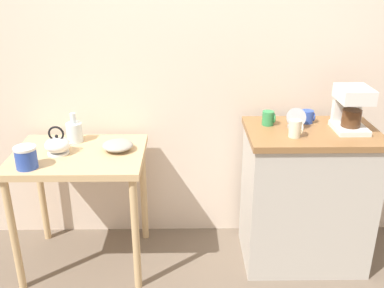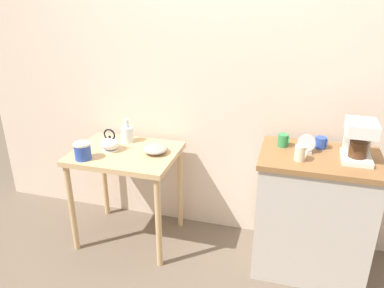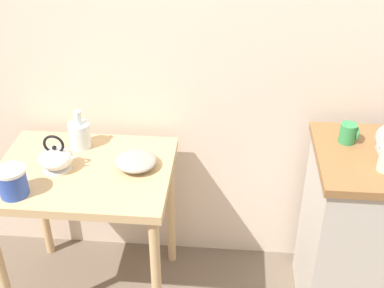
{
  "view_description": "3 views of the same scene",
  "coord_description": "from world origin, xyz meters",
  "px_view_note": "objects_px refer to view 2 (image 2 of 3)",
  "views": [
    {
      "loc": [
        -0.05,
        -2.35,
        1.79
      ],
      "look_at": [
        -0.01,
        -0.02,
        0.83
      ],
      "focal_mm": 40.35,
      "sensor_mm": 36.0,
      "label": 1
    },
    {
      "loc": [
        0.5,
        -2.36,
        1.93
      ],
      "look_at": [
        -0.15,
        -0.07,
        0.92
      ],
      "focal_mm": 35.53,
      "sensor_mm": 36.0,
      "label": 2
    },
    {
      "loc": [
        -0.05,
        -1.77,
        2.04
      ],
      "look_at": [
        -0.21,
        -0.02,
        0.93
      ],
      "focal_mm": 47.17,
      "sensor_mm": 36.0,
      "label": 3
    }
  ],
  "objects_px": {
    "coffee_maker": "(359,138)",
    "table_clock": "(306,145)",
    "glass_carafe_vase": "(127,134)",
    "mug_small_cream": "(301,153)",
    "mug_blue": "(321,143)",
    "bowl_stoneware": "(155,149)",
    "canister_enamel": "(83,151)",
    "mug_tall_green": "(283,140)",
    "teakettle": "(110,143)"
  },
  "relations": [
    {
      "from": "mug_small_cream",
      "to": "teakettle",
      "type": "bearing_deg",
      "value": 176.95
    },
    {
      "from": "bowl_stoneware",
      "to": "teakettle",
      "type": "distance_m",
      "value": 0.34
    },
    {
      "from": "bowl_stoneware",
      "to": "canister_enamel",
      "type": "bearing_deg",
      "value": -152.98
    },
    {
      "from": "coffee_maker",
      "to": "mug_small_cream",
      "type": "relative_size",
      "value": 2.63
    },
    {
      "from": "mug_blue",
      "to": "glass_carafe_vase",
      "type": "bearing_deg",
      "value": 179.05
    },
    {
      "from": "mug_tall_green",
      "to": "table_clock",
      "type": "xyz_separation_m",
      "value": [
        0.15,
        -0.07,
        0.01
      ]
    },
    {
      "from": "bowl_stoneware",
      "to": "canister_enamel",
      "type": "distance_m",
      "value": 0.52
    },
    {
      "from": "coffee_maker",
      "to": "mug_blue",
      "type": "bearing_deg",
      "value": 150.21
    },
    {
      "from": "canister_enamel",
      "to": "mug_small_cream",
      "type": "bearing_deg",
      "value": 4.65
    },
    {
      "from": "glass_carafe_vase",
      "to": "table_clock",
      "type": "height_order",
      "value": "table_clock"
    },
    {
      "from": "bowl_stoneware",
      "to": "canister_enamel",
      "type": "relative_size",
      "value": 1.49
    },
    {
      "from": "glass_carafe_vase",
      "to": "coffee_maker",
      "type": "bearing_deg",
      "value": -5.0
    },
    {
      "from": "mug_tall_green",
      "to": "glass_carafe_vase",
      "type": "bearing_deg",
      "value": 177.07
    },
    {
      "from": "canister_enamel",
      "to": "table_clock",
      "type": "relative_size",
      "value": 0.97
    },
    {
      "from": "teakettle",
      "to": "mug_small_cream",
      "type": "relative_size",
      "value": 1.83
    },
    {
      "from": "bowl_stoneware",
      "to": "table_clock",
      "type": "distance_m",
      "value": 1.07
    },
    {
      "from": "canister_enamel",
      "to": "mug_tall_green",
      "type": "distance_m",
      "value": 1.41
    },
    {
      "from": "glass_carafe_vase",
      "to": "bowl_stoneware",
      "type": "bearing_deg",
      "value": -26.99
    },
    {
      "from": "coffee_maker",
      "to": "table_clock",
      "type": "relative_size",
      "value": 2.05
    },
    {
      "from": "teakettle",
      "to": "mug_blue",
      "type": "xyz_separation_m",
      "value": [
        1.5,
        0.16,
        0.11
      ]
    },
    {
      "from": "mug_blue",
      "to": "mug_tall_green",
      "type": "relative_size",
      "value": 0.95
    },
    {
      "from": "teakettle",
      "to": "mug_small_cream",
      "type": "height_order",
      "value": "mug_small_cream"
    },
    {
      "from": "teakettle",
      "to": "coffee_maker",
      "type": "height_order",
      "value": "coffee_maker"
    },
    {
      "from": "mug_tall_green",
      "to": "table_clock",
      "type": "height_order",
      "value": "table_clock"
    },
    {
      "from": "teakettle",
      "to": "mug_blue",
      "type": "relative_size",
      "value": 2.21
    },
    {
      "from": "mug_tall_green",
      "to": "table_clock",
      "type": "distance_m",
      "value": 0.17
    },
    {
      "from": "canister_enamel",
      "to": "mug_tall_green",
      "type": "relative_size",
      "value": 1.43
    },
    {
      "from": "bowl_stoneware",
      "to": "canister_enamel",
      "type": "xyz_separation_m",
      "value": [
        -0.46,
        -0.23,
        0.03
      ]
    },
    {
      "from": "teakettle",
      "to": "glass_carafe_vase",
      "type": "bearing_deg",
      "value": 74.32
    },
    {
      "from": "bowl_stoneware",
      "to": "mug_blue",
      "type": "relative_size",
      "value": 2.25
    },
    {
      "from": "table_clock",
      "to": "mug_tall_green",
      "type": "bearing_deg",
      "value": 155.21
    },
    {
      "from": "bowl_stoneware",
      "to": "glass_carafe_vase",
      "type": "xyz_separation_m",
      "value": [
        -0.29,
        0.15,
        0.03
      ]
    },
    {
      "from": "coffee_maker",
      "to": "table_clock",
      "type": "height_order",
      "value": "coffee_maker"
    },
    {
      "from": "bowl_stoneware",
      "to": "glass_carafe_vase",
      "type": "bearing_deg",
      "value": 153.01
    },
    {
      "from": "bowl_stoneware",
      "to": "coffee_maker",
      "type": "bearing_deg",
      "value": 0.1
    },
    {
      "from": "mug_blue",
      "to": "teakettle",
      "type": "bearing_deg",
      "value": -173.73
    },
    {
      "from": "canister_enamel",
      "to": "coffee_maker",
      "type": "relative_size",
      "value": 0.47
    },
    {
      "from": "glass_carafe_vase",
      "to": "mug_tall_green",
      "type": "xyz_separation_m",
      "value": [
        1.2,
        -0.06,
        0.1
      ]
    },
    {
      "from": "teakettle",
      "to": "mug_tall_green",
      "type": "relative_size",
      "value": 2.1
    },
    {
      "from": "mug_small_cream",
      "to": "table_clock",
      "type": "height_order",
      "value": "table_clock"
    },
    {
      "from": "teakettle",
      "to": "canister_enamel",
      "type": "relative_size",
      "value": 1.47
    },
    {
      "from": "glass_carafe_vase",
      "to": "table_clock",
      "type": "xyz_separation_m",
      "value": [
        1.35,
        -0.13,
        0.12
      ]
    },
    {
      "from": "glass_carafe_vase",
      "to": "mug_tall_green",
      "type": "relative_size",
      "value": 2.16
    },
    {
      "from": "coffee_maker",
      "to": "mug_tall_green",
      "type": "relative_size",
      "value": 3.02
    },
    {
      "from": "glass_carafe_vase",
      "to": "mug_blue",
      "type": "distance_m",
      "value": 1.45
    },
    {
      "from": "bowl_stoneware",
      "to": "mug_tall_green",
      "type": "xyz_separation_m",
      "value": [
        0.91,
        0.09,
        0.14
      ]
    },
    {
      "from": "bowl_stoneware",
      "to": "mug_tall_green",
      "type": "height_order",
      "value": "mug_tall_green"
    },
    {
      "from": "mug_small_cream",
      "to": "mug_tall_green",
      "type": "height_order",
      "value": "mug_small_cream"
    },
    {
      "from": "teakettle",
      "to": "glass_carafe_vase",
      "type": "distance_m",
      "value": 0.2
    },
    {
      "from": "bowl_stoneware",
      "to": "teakettle",
      "type": "relative_size",
      "value": 1.02
    }
  ]
}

